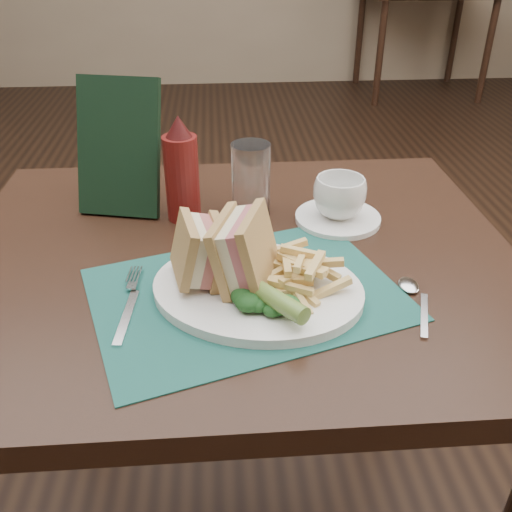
{
  "coord_description": "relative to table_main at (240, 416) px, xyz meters",
  "views": [
    {
      "loc": [
        -0.03,
        -1.29,
        1.22
      ],
      "look_at": [
        0.02,
        -0.59,
        0.8
      ],
      "focal_mm": 40.0,
      "sensor_mm": 36.0,
      "label": 1
    }
  ],
  "objects": [
    {
      "name": "plate",
      "position": [
        0.02,
        -0.12,
        0.38
      ],
      "size": [
        0.36,
        0.32,
        0.01
      ],
      "primitive_type": null,
      "rotation": [
        0.0,
        0.0,
        -0.29
      ],
      "color": "white",
      "rests_on": "placemat"
    },
    {
      "name": "kale_garnish",
      "position": [
        0.02,
        -0.18,
        0.41
      ],
      "size": [
        0.11,
        0.08,
        0.03
      ],
      "primitive_type": null,
      "color": "#143816",
      "rests_on": "plate"
    },
    {
      "name": "saucer",
      "position": [
        0.18,
        0.09,
        0.38
      ],
      "size": [
        0.17,
        0.17,
        0.01
      ],
      "primitive_type": "cylinder",
      "rotation": [
        0.0,
        0.0,
        -0.13
      ],
      "color": "white",
      "rests_on": "table_main"
    },
    {
      "name": "wall_back",
      "position": [
        0.0,
        4.0,
        -0.38
      ],
      "size": [
        6.0,
        0.0,
        6.0
      ],
      "primitive_type": "plane",
      "rotation": [
        1.57,
        0.0,
        0.0
      ],
      "color": "gray",
      "rests_on": "ground"
    },
    {
      "name": "coffee_cup",
      "position": [
        0.18,
        0.09,
        0.42
      ],
      "size": [
        0.13,
        0.13,
        0.07
      ],
      "primitive_type": "imported",
      "rotation": [
        0.0,
        0.0,
        0.59
      ],
      "color": "white",
      "rests_on": "saucer"
    },
    {
      "name": "spoon",
      "position": [
        0.25,
        -0.17,
        0.38
      ],
      "size": [
        0.08,
        0.15,
        0.01
      ],
      "primitive_type": null,
      "rotation": [
        0.0,
        0.0,
        -0.32
      ],
      "color": "silver",
      "rests_on": "table_main"
    },
    {
      "name": "ketchup_bottle",
      "position": [
        -0.09,
        0.13,
        0.47
      ],
      "size": [
        0.07,
        0.07,
        0.19
      ],
      "primitive_type": null,
      "rotation": [
        0.0,
        0.0,
        0.25
      ],
      "color": "#57110E",
      "rests_on": "table_main"
    },
    {
      "name": "sandwich_half_b",
      "position": [
        -0.01,
        -0.11,
        0.45
      ],
      "size": [
        0.11,
        0.13,
        0.11
      ],
      "primitive_type": null,
      "rotation": [
        0.0,
        -0.24,
        -0.33
      ],
      "color": "tan",
      "rests_on": "plate"
    },
    {
      "name": "sandwich_half_a",
      "position": [
        -0.08,
        -0.11,
        0.44
      ],
      "size": [
        0.09,
        0.11,
        0.1
      ],
      "primitive_type": null,
      "rotation": [
        0.0,
        0.24,
        0.19
      ],
      "color": "tan",
      "rests_on": "plate"
    },
    {
      "name": "fork",
      "position": [
        -0.15,
        -0.14,
        0.38
      ],
      "size": [
        0.05,
        0.17,
        0.01
      ],
      "primitive_type": null,
      "rotation": [
        0.0,
        0.0,
        -0.09
      ],
      "color": "silver",
      "rests_on": "placemat"
    },
    {
      "name": "fries_pile",
      "position": [
        0.09,
        -0.11,
        0.42
      ],
      "size": [
        0.18,
        0.2,
        0.05
      ],
      "primitive_type": null,
      "color": "#DFBD6F",
      "rests_on": "plate"
    },
    {
      "name": "drinking_glass",
      "position": [
        0.03,
        0.14,
        0.44
      ],
      "size": [
        0.07,
        0.07,
        0.13
      ],
      "primitive_type": "cylinder",
      "rotation": [
        0.0,
        0.0,
        0.0
      ],
      "color": "white",
      "rests_on": "table_main"
    },
    {
      "name": "floor",
      "position": [
        0.0,
        0.5,
        -0.38
      ],
      "size": [
        7.0,
        7.0,
        0.0
      ],
      "primitive_type": "plane",
      "color": "black",
      "rests_on": "ground"
    },
    {
      "name": "table_main",
      "position": [
        0.0,
        0.0,
        0.0
      ],
      "size": [
        0.9,
        0.75,
        0.75
      ],
      "primitive_type": null,
      "color": "black",
      "rests_on": "ground"
    },
    {
      "name": "table_bg_right",
      "position": [
        1.54,
        3.62,
        0.0
      ],
      "size": [
        0.9,
        0.75,
        0.75
      ],
      "primitive_type": null,
      "color": "black",
      "rests_on": "ground"
    },
    {
      "name": "pickle_spear",
      "position": [
        0.04,
        -0.19,
        0.41
      ],
      "size": [
        0.09,
        0.11,
        0.03
      ],
      "primitive_type": "cylinder",
      "rotation": [
        1.54,
        0.0,
        0.65
      ],
      "color": "#53762D",
      "rests_on": "plate"
    },
    {
      "name": "check_presenter",
      "position": [
        -0.2,
        0.17,
        0.49
      ],
      "size": [
        0.16,
        0.12,
        0.23
      ],
      "primitive_type": "cube",
      "rotation": [
        -0.31,
        0.0,
        -0.23
      ],
      "color": "black",
      "rests_on": "table_main"
    },
    {
      "name": "placemat",
      "position": [
        0.01,
        -0.12,
        0.38
      ],
      "size": [
        0.5,
        0.42,
        0.0
      ],
      "primitive_type": "cube",
      "rotation": [
        0.0,
        0.0,
        0.31
      ],
      "color": "#195048",
      "rests_on": "table_main"
    }
  ]
}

